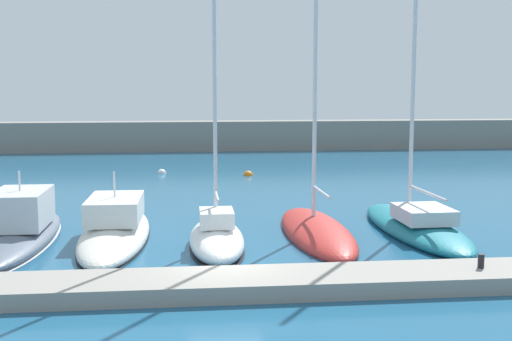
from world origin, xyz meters
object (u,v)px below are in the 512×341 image
Objects in this scene: mooring_buoy_white at (162,173)px; dock_bollard at (481,261)px; sailboat_white_third at (217,237)px; sailboat_teal_fifth at (416,223)px; sailboat_red_fourth at (317,229)px; mooring_buoy_orange at (248,175)px; motorboat_slate_nearest at (21,228)px; motorboat_ivory_second at (115,230)px.

dock_bollard is (10.75, -27.00, 0.75)m from mooring_buoy_white.
sailboat_teal_fifth reaches higher than sailboat_white_third.
mooring_buoy_white is at bearing 18.48° from sailboat_red_fourth.
motorboat_slate_nearest is at bearing -120.50° from mooring_buoy_orange.
sailboat_white_third is 4.56m from sailboat_red_fourth.
sailboat_white_third is at bearing 100.63° from sailboat_teal_fifth.
sailboat_teal_fifth reaches higher than mooring_buoy_orange.
dock_bollard is at bearing -120.60° from motorboat_ivory_second.
motorboat_ivory_second is at bearing -93.43° from mooring_buoy_white.
mooring_buoy_orange is at bearing -15.52° from mooring_buoy_white.
motorboat_slate_nearest reaches higher than mooring_buoy_orange.
motorboat_slate_nearest is 15.25× the size of mooring_buoy_orange.
motorboat_slate_nearest is 7.82m from sailboat_white_third.
sailboat_white_third is at bearing -98.81° from mooring_buoy_orange.
sailboat_teal_fifth is 18.91m from mooring_buoy_orange.
motorboat_slate_nearest reaches higher than mooring_buoy_white.
motorboat_ivory_second is 15.57× the size of mooring_buoy_orange.
motorboat_ivory_second is at bearing -111.40° from mooring_buoy_orange.
dock_bollard is (15.56, -7.21, 0.19)m from motorboat_slate_nearest.
sailboat_red_fourth is at bearing -70.62° from mooring_buoy_white.
sailboat_teal_fifth is 24.35× the size of mooring_buoy_white.
mooring_buoy_white is at bearing 164.48° from mooring_buoy_orange.
motorboat_ivory_second reaches higher than mooring_buoy_white.
sailboat_white_third is 20.25m from mooring_buoy_orange.
motorboat_slate_nearest is 3.63m from motorboat_ivory_second.
sailboat_white_third is 0.77× the size of sailboat_red_fourth.
sailboat_red_fourth is (8.17, -0.19, -0.12)m from motorboat_ivory_second.
motorboat_ivory_second is 15.99× the size of mooring_buoy_white.
sailboat_red_fourth is (4.20, 1.77, -0.20)m from sailboat_white_third.
motorboat_ivory_second is at bearing -88.20° from motorboat_slate_nearest.
motorboat_slate_nearest reaches higher than motorboat_ivory_second.
sailboat_teal_fifth is at bearing -89.64° from sailboat_red_fourth.
motorboat_ivory_second is 19.72m from mooring_buoy_white.
dock_bollard is (11.93, -7.32, 0.37)m from motorboat_ivory_second.
sailboat_teal_fifth is at bearing -73.56° from mooring_buoy_orange.
mooring_buoy_orange is at bearing 2.54° from sailboat_red_fourth.
sailboat_white_third reaches higher than dock_bollard.
sailboat_red_fourth is 8.08m from dock_bollard.
sailboat_teal_fifth is (4.25, 0.09, 0.14)m from sailboat_red_fourth.
sailboat_red_fourth is at bearing -90.40° from motorboat_ivory_second.
mooring_buoy_white is (-6.99, 19.87, -0.26)m from sailboat_red_fourth.
motorboat_ivory_second is 0.79× the size of sailboat_white_third.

